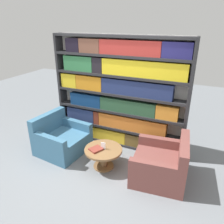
% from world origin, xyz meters
% --- Properties ---
extents(ground_plane, '(14.00, 14.00, 0.00)m').
position_xyz_m(ground_plane, '(0.00, 0.00, 0.00)').
color(ground_plane, slate).
extents(bookshelf, '(2.83, 0.30, 2.32)m').
position_xyz_m(bookshelf, '(0.00, 1.24, 1.16)').
color(bookshelf, silver).
rests_on(bookshelf, ground_plane).
extents(armchair_left, '(0.97, 1.01, 0.78)m').
position_xyz_m(armchair_left, '(-0.95, 0.44, 0.26)').
color(armchair_left, '#386684').
rests_on(armchair_left, ground_plane).
extents(armchair_right, '(0.97, 1.01, 0.78)m').
position_xyz_m(armchair_right, '(1.15, 0.44, 0.26)').
color(armchair_right, brown).
rests_on(armchair_right, ground_plane).
extents(coffee_table, '(0.70, 0.70, 0.39)m').
position_xyz_m(coffee_table, '(0.10, 0.30, 0.28)').
color(coffee_table, brown).
rests_on(coffee_table, ground_plane).
extents(table_sign, '(0.09, 0.06, 0.13)m').
position_xyz_m(table_sign, '(0.10, 0.30, 0.45)').
color(table_sign, black).
rests_on(table_sign, coffee_table).
extents(stray_book, '(0.26, 0.28, 0.03)m').
position_xyz_m(stray_book, '(-0.01, 0.22, 0.41)').
color(stray_book, brown).
rests_on(stray_book, coffee_table).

